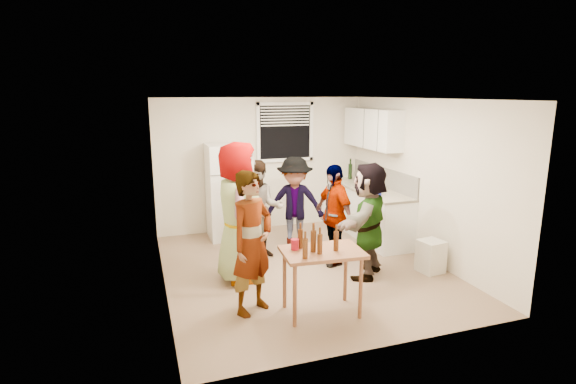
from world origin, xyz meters
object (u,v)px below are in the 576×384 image
object	(u,v)px
kettle	(363,187)
trash_bin	(431,255)
guest_stripe	(253,310)
guest_black	(333,263)
beer_bottle_counter	(371,191)
beer_bottle_table	(313,252)
guest_back_left	(260,256)
wine_bottle	(350,179)
refrigerator	(228,191)
guest_grey	(240,278)
red_cup	(295,249)
blue_cup	(379,196)
serving_table	(321,312)
guest_back_right	(295,250)
guest_orange	(366,275)

from	to	relation	value
kettle	trash_bin	bearing A→B (deg)	-82.93
guest_stripe	guest_black	xyz separation A→B (m)	(1.56, 1.12, 0.00)
beer_bottle_counter	guest_stripe	size ratio (longest dim) A/B	0.13
beer_bottle_table	guest_back_left	world-z (taller)	beer_bottle_table
wine_bottle	trash_bin	distance (m)	2.79
refrigerator	guest_grey	distance (m)	2.11
guest_grey	beer_bottle_counter	bearing A→B (deg)	-60.16
red_cup	guest_back_left	world-z (taller)	red_cup
guest_grey	guest_stripe	world-z (taller)	guest_grey
wine_bottle	guest_back_left	world-z (taller)	wine_bottle
blue_cup	guest_stripe	xyz separation A→B (m)	(-2.57, -1.55, -0.90)
red_cup	guest_back_left	bearing A→B (deg)	87.20
serving_table	blue_cup	bearing A→B (deg)	45.91
red_cup	guest_grey	xyz separation A→B (m)	(-0.41, 1.18, -0.79)
guest_back_right	guest_orange	bearing A→B (deg)	-41.69
guest_grey	guest_back_right	distance (m)	1.43
kettle	guest_black	size ratio (longest dim) A/B	0.14
guest_back_left	beer_bottle_counter	bearing A→B (deg)	19.55
guest_orange	refrigerator	bearing A→B (deg)	-103.82
guest_orange	beer_bottle_table	bearing A→B (deg)	-11.02
trash_bin	red_cup	xyz separation A→B (m)	(-2.30, -0.53, 0.54)
guest_back_right	guest_stripe	bearing A→B (deg)	-99.63
red_cup	guest_grey	world-z (taller)	red_cup
blue_cup	guest_back_right	xyz separation A→B (m)	(-1.37, 0.32, -0.90)
guest_back_right	red_cup	bearing A→B (deg)	-86.48
serving_table	guest_back_right	distance (m)	2.23
guest_grey	guest_black	bearing A→B (deg)	-75.11
beer_bottle_table	red_cup	xyz separation A→B (m)	(-0.18, 0.13, 0.00)
kettle	refrigerator	bearing A→B (deg)	170.04
guest_grey	guest_back_left	distance (m)	0.91
guest_stripe	guest_back_right	size ratio (longest dim) A/B	1.09
trash_bin	red_cup	world-z (taller)	red_cup
guest_back_left	guest_black	distance (m)	1.18
trash_bin	guest_stripe	bearing A→B (deg)	-173.03
wine_bottle	guest_orange	bearing A→B (deg)	-110.71
beer_bottle_counter	serving_table	size ratio (longest dim) A/B	0.25
red_cup	guest_black	bearing A→B (deg)	50.26
blue_cup	beer_bottle_table	world-z (taller)	blue_cup
refrigerator	red_cup	bearing A→B (deg)	-86.56
refrigerator	wine_bottle	distance (m)	2.50
trash_bin	beer_bottle_table	size ratio (longest dim) A/B	1.88
trash_bin	beer_bottle_table	bearing A→B (deg)	-162.76
serving_table	guest_stripe	size ratio (longest dim) A/B	0.54
guest_grey	guest_black	world-z (taller)	guest_grey
blue_cup	guest_back_left	distance (m)	2.21
guest_back_left	guest_orange	world-z (taller)	guest_back_left
serving_table	trash_bin	bearing A→B (deg)	18.06
wine_bottle	guest_grey	world-z (taller)	wine_bottle
guest_black	guest_back_right	bearing A→B (deg)	-162.91
guest_stripe	wine_bottle	bearing A→B (deg)	14.46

